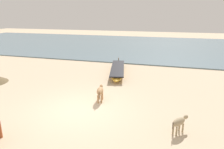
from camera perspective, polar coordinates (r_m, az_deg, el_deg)
The scene contains 5 objects.
ground at distance 8.90m, azimuth -8.91°, elevation -9.77°, with size 80.00×80.00×0.00m, color beige.
sea_water at distance 26.33m, azimuth 8.52°, elevation 7.91°, with size 60.00×20.00×0.08m, color slate.
fishing_boat_0 at distance 13.93m, azimuth 1.55°, elevation 1.22°, with size 1.92×4.89×0.62m.
calf_near_dun at distance 7.47m, azimuth 18.08°, elevation -12.40°, with size 0.63×0.78×0.56m.
calf_far_tan at distance 9.53m, azimuth -3.29°, elevation -4.63°, with size 0.45×1.01×0.66m.
Camera 1 is at (3.51, -7.18, 3.91)m, focal length 33.08 mm.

